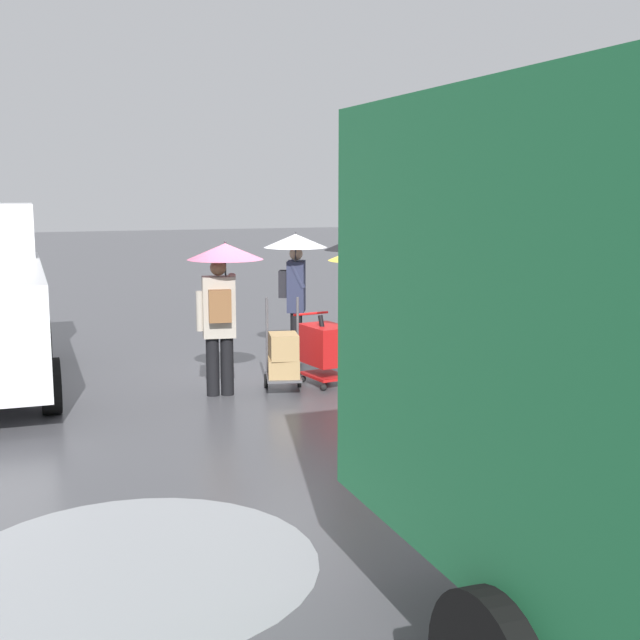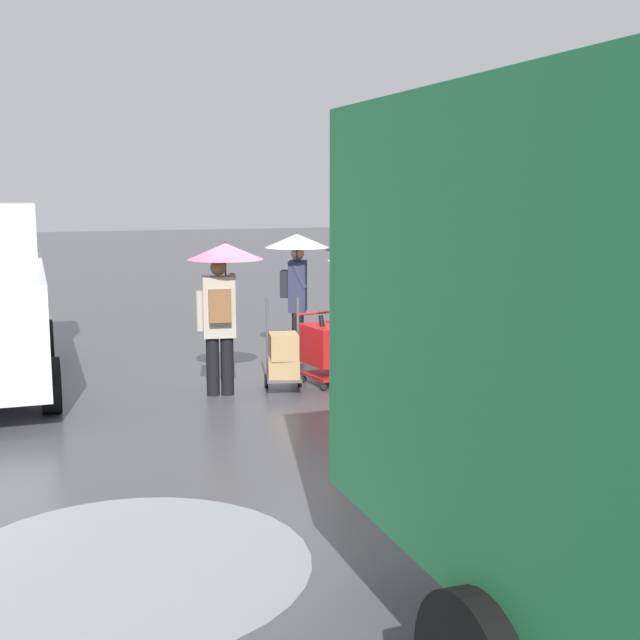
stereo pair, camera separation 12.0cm
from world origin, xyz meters
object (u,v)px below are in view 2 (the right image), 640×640
at_px(hand_dolly_boxes, 284,357).
at_px(pedestrian_black_side, 369,283).
at_px(shopping_cart_vendor, 326,347).
at_px(pedestrian_far_side, 297,267).
at_px(pedestrian_white_side, 360,270).
at_px(pedestrian_pink_side, 222,283).

relative_size(hand_dolly_boxes, pedestrian_black_side, 0.61).
bearing_deg(shopping_cart_vendor, pedestrian_far_side, -94.39).
bearing_deg(pedestrian_black_side, pedestrian_far_side, -86.95).
bearing_deg(shopping_cart_vendor, pedestrian_black_side, 106.99).
xyz_separation_m(pedestrian_black_side, pedestrian_white_side, (-0.61, -1.83, -0.01)).
distance_m(shopping_cart_vendor, pedestrian_black_side, 1.41).
xyz_separation_m(shopping_cart_vendor, pedestrian_black_side, (-0.28, 0.93, 1.02)).
relative_size(shopping_cart_vendor, pedestrian_black_side, 0.49).
bearing_deg(pedestrian_pink_side, hand_dolly_boxes, 171.10).
relative_size(pedestrian_white_side, pedestrian_far_side, 1.00).
distance_m(shopping_cart_vendor, hand_dolly_boxes, 0.75).
relative_size(hand_dolly_boxes, pedestrian_pink_side, 0.61).
distance_m(pedestrian_pink_side, pedestrian_far_side, 2.54).
relative_size(shopping_cart_vendor, pedestrian_far_side, 0.49).
xyz_separation_m(pedestrian_pink_side, pedestrian_white_side, (-2.43, -1.00, 0.00)).
bearing_deg(pedestrian_white_side, hand_dolly_boxes, 35.27).
height_order(shopping_cart_vendor, hand_dolly_boxes, hand_dolly_boxes).
distance_m(shopping_cart_vendor, pedestrian_pink_side, 1.83).
bearing_deg(pedestrian_white_side, shopping_cart_vendor, 45.29).
distance_m(shopping_cart_vendor, pedestrian_far_side, 2.07).
distance_m(pedestrian_black_side, pedestrian_far_side, 2.74).
height_order(pedestrian_black_side, pedestrian_far_side, same).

